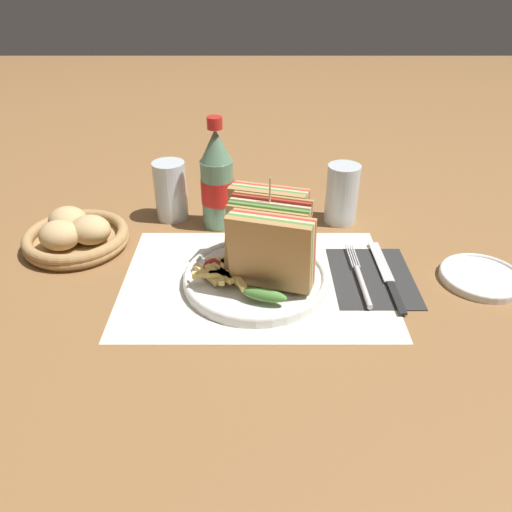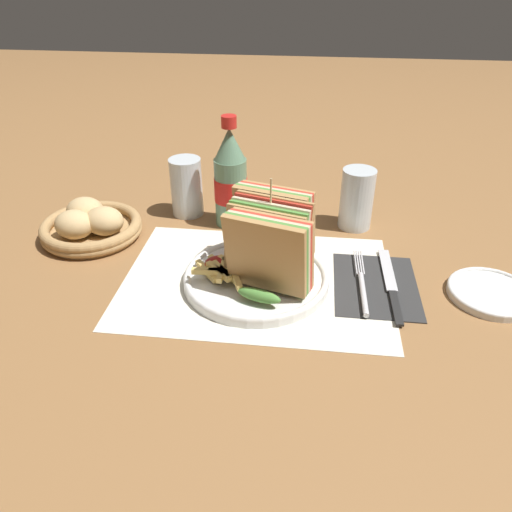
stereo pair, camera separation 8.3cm
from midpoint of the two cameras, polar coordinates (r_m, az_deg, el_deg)
The scene contains 14 objects.
ground_plane at distance 0.84m, azimuth -2.62°, elevation -2.89°, with size 4.00×4.00×0.00m, color olive.
placemat at distance 0.84m, azimuth -2.86°, elevation -2.67°, with size 0.44×0.32×0.00m.
plate_main at distance 0.83m, azimuth -2.87°, elevation -2.58°, with size 0.24×0.24×0.02m.
club_sandwich at distance 0.79m, azimuth -1.19°, elevation 1.91°, with size 0.15×0.21×0.17m.
fries_pile at distance 0.80m, azimuth -6.59°, elevation -2.03°, with size 0.10×0.10×0.02m.
ketchup_blob at distance 0.83m, azimuth -6.92°, elevation -1.05°, with size 0.05×0.04×0.02m.
napkin at distance 0.86m, azimuth 10.68°, elevation -2.43°, with size 0.14×0.18×0.00m.
fork at distance 0.83m, azimuth 9.34°, elevation -2.78°, with size 0.02×0.19×0.01m.
knife at distance 0.86m, azimuth 12.31°, elevation -2.30°, with size 0.02×0.21×0.00m.
coke_bottle_near at distance 0.97m, azimuth -6.73°, elevation 8.41°, with size 0.06×0.06×0.22m.
glass_near at distance 1.00m, azimuth 7.66°, elevation 6.97°, with size 0.06×0.06×0.12m.
glass_far at distance 1.03m, azimuth -11.81°, elevation 6.84°, with size 0.06×0.06×0.12m.
bread_basket at distance 0.99m, azimuth -22.04°, elevation 2.10°, with size 0.19×0.19×0.07m.
side_saucer at distance 0.90m, azimuth 22.09°, elevation -2.14°, with size 0.14×0.14×0.01m.
Camera 1 is at (-0.00, -0.69, 0.48)m, focal length 35.00 mm.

